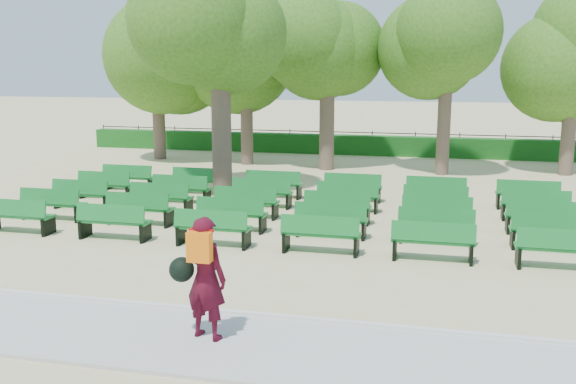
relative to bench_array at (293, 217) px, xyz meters
The scene contains 9 objects.
ground 0.69m from the bench_array, 116.03° to the right, with size 120.00×120.00×0.00m, color #C8BA85.
paving 8.02m from the bench_array, 92.15° to the right, with size 30.00×2.20×0.06m, color #B4B4AF.
curb 6.87m from the bench_array, 92.51° to the right, with size 30.00×0.12×0.10m, color silver.
hedge 13.39m from the bench_array, 91.29° to the left, with size 26.00×0.70×0.90m, color #165619.
fence 13.79m from the bench_array, 91.25° to the left, with size 26.00×0.10×1.02m, color black, non-canonical shape.
tree_line 9.39m from the bench_array, 91.84° to the left, with size 21.80×6.80×7.04m, color #3C6D1D, non-canonical shape.
bench_array is the anchor object (origin of this frame).
tree_among 6.12m from the bench_array, 137.05° to the left, with size 4.77×4.77×6.88m.
person 7.98m from the bench_array, 86.84° to the right, with size 0.94×0.62×1.90m.
Camera 1 is at (4.08, -15.90, 4.14)m, focal length 40.00 mm.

